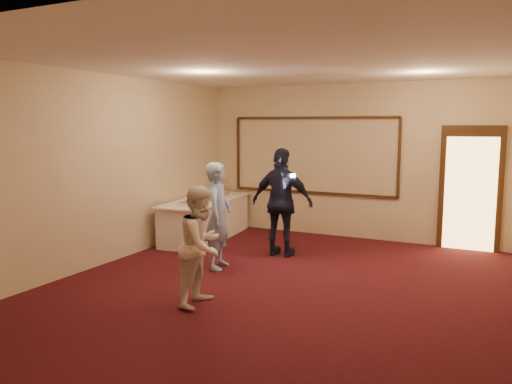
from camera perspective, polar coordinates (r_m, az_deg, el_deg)
floor at (r=6.92m, az=2.76°, el=-10.89°), size 7.00×7.00×0.00m
room_walls at (r=6.57m, az=2.87°, el=6.13°), size 6.04×7.04×3.02m
wall_molding at (r=10.10m, az=6.50°, el=4.17°), size 3.45×0.04×1.55m
doorway at (r=9.56m, az=23.30°, el=0.28°), size 1.05×0.07×2.20m
buffet_table at (r=9.83m, az=-5.75°, el=-3.04°), size 1.20×2.54×0.77m
pavlova_tray at (r=9.03m, az=-7.37°, el=-1.05°), size 0.37×0.50×0.18m
cupcake_stand at (r=10.51m, az=-3.86°, el=0.67°), size 0.30×0.30×0.45m
plate_stack_a at (r=9.88m, az=-6.17°, el=-0.23°), size 0.21×0.21×0.17m
plate_stack_b at (r=9.92m, az=-4.13°, el=-0.24°), size 0.18×0.18×0.15m
tart at (r=9.48m, az=-5.87°, el=-0.91°), size 0.30×0.30×0.06m
man at (r=7.68m, az=-4.29°, el=-2.72°), size 0.50×0.66×1.64m
woman at (r=6.17m, az=-6.21°, el=-6.09°), size 0.59×0.74×1.47m
guest at (r=8.38m, az=3.00°, el=-1.21°), size 1.08×0.46×1.83m
camera_flash at (r=8.13m, az=4.23°, el=1.90°), size 0.08×0.06×0.05m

